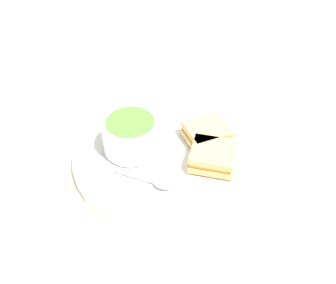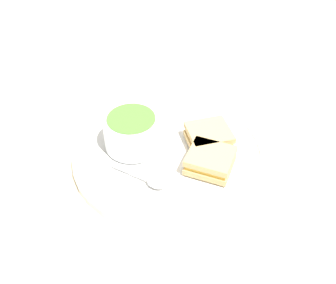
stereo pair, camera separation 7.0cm
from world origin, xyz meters
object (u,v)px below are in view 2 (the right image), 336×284
Objects in this scene: soup_bowl at (132,132)px; spoon at (152,181)px; sandwich_half_near at (210,160)px; sandwich_half_far at (209,137)px.

soup_bowl is 1.01× the size of spoon.
sandwich_half_near is (0.09, -0.12, -0.02)m from soup_bowl.
spoon is 1.10× the size of sandwich_half_far.
soup_bowl is 0.14m from sandwich_half_far.
sandwich_half_far is at bearing -29.39° from soup_bowl.
sandwich_half_far is at bearing 73.81° from spoon.
spoon is at bearing -166.66° from sandwich_half_far.
spoon is 0.98× the size of sandwich_half_near.
sandwich_half_near is 0.06m from sandwich_half_far.
soup_bowl is 0.15m from sandwich_half_near.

